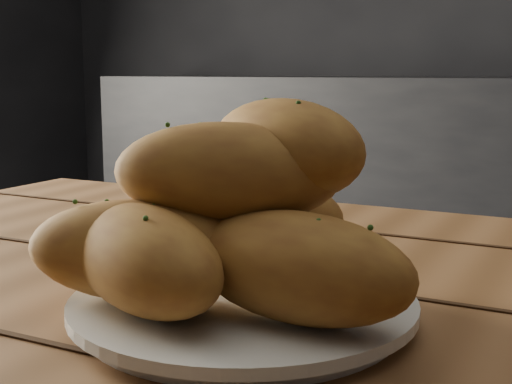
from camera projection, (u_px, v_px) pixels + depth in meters
name	position (u px, v px, depth m)	size (l,w,h in m)	color
counter	(458.00, 201.00, 2.62)	(2.80, 0.60, 0.90)	black
plate	(243.00, 308.00, 0.50)	(0.24, 0.24, 0.02)	silver
bread_rolls	(226.00, 221.00, 0.49)	(0.29, 0.27, 0.14)	#AA762F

